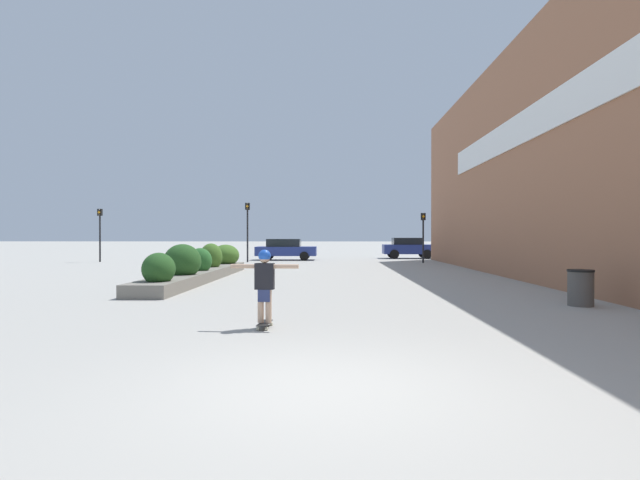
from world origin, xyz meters
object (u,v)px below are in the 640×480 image
at_px(car_leftmost, 509,249).
at_px(car_center_left, 286,249).
at_px(skateboarder, 265,278).
at_px(car_center_right, 408,248).
at_px(skateboard, 265,324).
at_px(trash_bin, 581,288).
at_px(traffic_light_left, 247,222).
at_px(traffic_light_far_left, 100,226).
at_px(traffic_light_right, 423,229).

xyz_separation_m(car_leftmost, car_center_left, (-16.86, -3.40, 0.05)).
distance_m(skateboarder, car_center_right, 29.63).
bearing_deg(car_center_left, skateboard, 4.60).
relative_size(skateboard, car_center_left, 0.16).
xyz_separation_m(trash_bin, traffic_light_left, (-11.55, 19.88, 2.15)).
bearing_deg(traffic_light_far_left, skateboarder, -58.74).
height_order(trash_bin, traffic_light_far_left, traffic_light_far_left).
bearing_deg(car_center_left, trash_bin, 22.22).
height_order(car_leftmost, traffic_light_right, traffic_light_right).
xyz_separation_m(skateboarder, traffic_light_left, (-4.28, 22.97, 1.68)).
xyz_separation_m(car_center_right, traffic_light_far_left, (-21.01, -5.68, 1.55)).
xyz_separation_m(traffic_light_right, traffic_light_far_left, (-20.97, 0.70, 0.20)).
bearing_deg(skateboarder, car_leftmost, 66.31).
height_order(car_center_left, traffic_light_right, traffic_light_right).
distance_m(skateboarder, traffic_light_far_left, 27.08).
distance_m(car_center_right, traffic_light_left, 12.80).
height_order(skateboarder, traffic_light_left, traffic_light_left).
height_order(trash_bin, traffic_light_right, traffic_light_right).
height_order(skateboarder, car_center_left, car_center_left).
bearing_deg(trash_bin, skateboarder, -156.99).
bearing_deg(skateboarder, car_center_left, 97.59).
distance_m(trash_bin, car_center_left, 24.73).
bearing_deg(traffic_light_left, traffic_light_right, -2.83).
relative_size(skateboard, skateboarder, 0.51).
bearing_deg(car_center_left, car_leftmost, 101.41).
xyz_separation_m(trash_bin, traffic_light_far_left, (-21.29, 20.03, 1.93)).
xyz_separation_m(skateboarder, car_center_right, (6.98, 28.79, -0.09)).
height_order(skateboarder, car_center_right, car_center_right).
height_order(car_center_left, traffic_light_far_left, traffic_light_far_left).
bearing_deg(trash_bin, traffic_light_left, 120.15).
bearing_deg(traffic_light_left, skateboard, -79.43).
bearing_deg(traffic_light_right, car_center_left, 158.44).
distance_m(traffic_light_right, traffic_light_far_left, 20.98).
relative_size(car_leftmost, car_center_left, 0.91).
bearing_deg(skateboard, car_center_left, 97.59).
distance_m(skateboard, car_leftmost, 32.89).
bearing_deg(car_center_left, skateboarder, 4.60).
distance_m(trash_bin, traffic_light_right, 19.41).
bearing_deg(skateboarder, car_center_right, 79.37).
relative_size(skateboard, traffic_light_left, 0.18).
bearing_deg(car_center_right, skateboarder, -13.62).
bearing_deg(car_center_right, traffic_light_left, -62.64).
height_order(car_leftmost, traffic_light_left, traffic_light_left).
distance_m(traffic_light_left, traffic_light_right, 11.25).
bearing_deg(traffic_light_right, traffic_light_left, 177.17).
bearing_deg(car_center_right, car_leftmost, 94.33).
distance_m(skateboarder, car_center_left, 26.06).
relative_size(car_center_left, traffic_light_right, 1.35).
distance_m(skateboarder, traffic_light_left, 23.42).
height_order(traffic_light_right, traffic_light_far_left, traffic_light_far_left).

